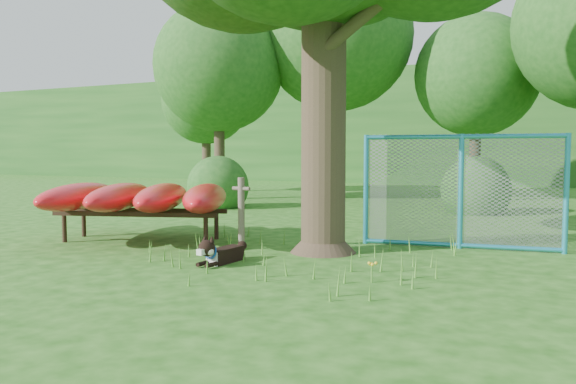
% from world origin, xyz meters
% --- Properties ---
extents(ground, '(80.00, 80.00, 0.00)m').
position_xyz_m(ground, '(0.00, 0.00, 0.00)').
color(ground, '#1B5410').
rests_on(ground, ground).
extents(wooden_post, '(0.32, 0.12, 1.19)m').
position_xyz_m(wooden_post, '(-0.81, 1.54, 0.63)').
color(wooden_post, brown).
rests_on(wooden_post, ground).
extents(kayak_rack, '(4.14, 3.72, 1.04)m').
position_xyz_m(kayak_rack, '(-2.90, 1.59, 0.79)').
color(kayak_rack, black).
rests_on(kayak_rack, ground).
extents(husky_dog, '(0.33, 1.01, 0.45)m').
position_xyz_m(husky_dog, '(-0.49, 0.36, 0.16)').
color(husky_dog, black).
rests_on(husky_dog, ground).
extents(fence_section, '(3.23, 0.45, 3.16)m').
position_xyz_m(fence_section, '(2.43, 3.17, 0.95)').
color(fence_section, teal).
rests_on(fence_section, ground).
extents(wildflower_clump, '(0.12, 0.12, 0.26)m').
position_xyz_m(wildflower_clump, '(1.82, 0.17, 0.21)').
color(wildflower_clump, '#579A32').
rests_on(wildflower_clump, ground).
extents(bg_tree_a, '(4.40, 4.40, 6.70)m').
position_xyz_m(bg_tree_a, '(-6.50, 10.00, 4.48)').
color(bg_tree_a, '#382A1E').
rests_on(bg_tree_a, ground).
extents(bg_tree_b, '(5.20, 5.20, 8.22)m').
position_xyz_m(bg_tree_b, '(-3.00, 12.00, 5.61)').
color(bg_tree_b, '#382A1E').
rests_on(bg_tree_b, ground).
extents(bg_tree_c, '(4.00, 4.00, 6.12)m').
position_xyz_m(bg_tree_c, '(1.50, 13.00, 4.11)').
color(bg_tree_c, '#382A1E').
rests_on(bg_tree_c, ground).
extents(bg_tree_f, '(3.60, 3.60, 5.55)m').
position_xyz_m(bg_tree_f, '(-9.00, 13.00, 3.73)').
color(bg_tree_f, '#382A1E').
rests_on(bg_tree_f, ground).
extents(shrub_left, '(1.80, 1.80, 1.80)m').
position_xyz_m(shrub_left, '(-5.00, 7.50, 0.00)').
color(shrub_left, '#1F541B').
rests_on(shrub_left, ground).
extents(shrub_mid, '(1.80, 1.80, 1.80)m').
position_xyz_m(shrub_mid, '(2.00, 9.00, 0.00)').
color(shrub_mid, '#1F541B').
rests_on(shrub_mid, ground).
extents(wooded_hillside, '(80.00, 12.00, 6.00)m').
position_xyz_m(wooded_hillside, '(0.00, 28.00, 3.00)').
color(wooded_hillside, '#1F541B').
rests_on(wooded_hillside, ground).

